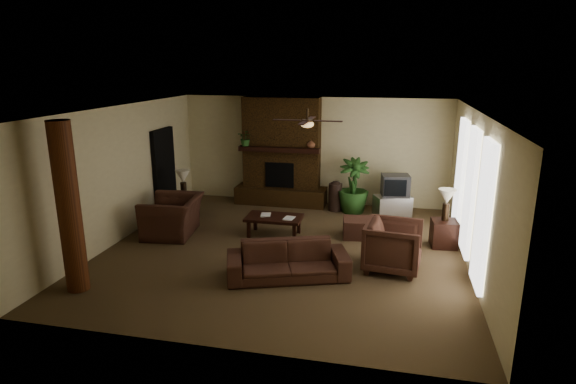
% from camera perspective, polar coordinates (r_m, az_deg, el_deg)
% --- Properties ---
extents(room_shell, '(7.00, 7.00, 7.00)m').
position_cam_1_polar(room_shell, '(9.15, -0.54, 1.17)').
color(room_shell, brown).
rests_on(room_shell, ground).
extents(fireplace, '(2.40, 0.70, 2.80)m').
position_cam_1_polar(fireplace, '(12.44, -0.79, 3.80)').
color(fireplace, '#492E13').
rests_on(fireplace, ground).
extents(windows, '(0.08, 3.65, 2.35)m').
position_cam_1_polar(windows, '(9.24, 21.08, -0.04)').
color(windows, white).
rests_on(windows, ground).
extents(log_column, '(0.36, 0.36, 2.80)m').
position_cam_1_polar(log_column, '(8.27, -24.93, -1.82)').
color(log_column, '#5E2F17').
rests_on(log_column, ground).
extents(doorway, '(0.10, 1.00, 2.10)m').
position_cam_1_polar(doorway, '(12.05, -14.70, 2.41)').
color(doorway, black).
rests_on(doorway, ground).
extents(ceiling_fan, '(1.35, 1.35, 0.37)m').
position_cam_1_polar(ceiling_fan, '(9.15, 2.34, 8.36)').
color(ceiling_fan, '#302215').
rests_on(ceiling_fan, ceiling).
extents(sofa, '(2.19, 1.26, 0.82)m').
position_cam_1_polar(sofa, '(8.27, -0.03, -7.63)').
color(sofa, '#46281E').
rests_on(sofa, ground).
extents(armchair_left, '(0.99, 1.38, 1.12)m').
position_cam_1_polar(armchair_left, '(10.54, -13.80, -2.11)').
color(armchair_left, '#46281E').
rests_on(armchair_left, ground).
extents(armchair_right, '(1.01, 1.06, 0.99)m').
position_cam_1_polar(armchair_right, '(8.74, 12.59, -6.12)').
color(armchair_right, '#46281E').
rests_on(armchair_right, ground).
extents(coffee_table, '(1.20, 0.70, 0.43)m').
position_cam_1_polar(coffee_table, '(10.24, -1.69, -3.27)').
color(coffee_table, black).
rests_on(coffee_table, ground).
extents(ottoman, '(0.67, 0.67, 0.40)m').
position_cam_1_polar(ottoman, '(10.32, 8.35, -4.30)').
color(ottoman, '#46281E').
rests_on(ottoman, ground).
extents(tv_stand, '(0.98, 0.79, 0.50)m').
position_cam_1_polar(tv_stand, '(11.88, 12.48, -1.61)').
color(tv_stand, silver).
rests_on(tv_stand, ground).
extents(tv, '(0.72, 0.62, 0.52)m').
position_cam_1_polar(tv, '(11.77, 12.82, 0.78)').
color(tv, '#37373A').
rests_on(tv, tv_stand).
extents(floor_vase, '(0.34, 0.34, 0.77)m').
position_cam_1_polar(floor_vase, '(12.01, 5.72, -0.24)').
color(floor_vase, '#31211B').
rests_on(floor_vase, ground).
extents(floor_plant, '(1.08, 1.51, 0.76)m').
position_cam_1_polar(floor_plant, '(11.94, 7.85, -0.65)').
color(floor_plant, '#295221').
rests_on(floor_plant, ground).
extents(side_table_left, '(0.60, 0.60, 0.55)m').
position_cam_1_polar(side_table_left, '(11.67, -12.37, -1.80)').
color(side_table_left, black).
rests_on(side_table_left, ground).
extents(lamp_left, '(0.38, 0.38, 0.65)m').
position_cam_1_polar(lamp_left, '(11.44, -12.55, 1.62)').
color(lamp_left, '#302215').
rests_on(lamp_left, side_table_left).
extents(side_table_right, '(0.54, 0.54, 0.55)m').
position_cam_1_polar(side_table_right, '(10.18, 18.29, -4.78)').
color(side_table_right, black).
rests_on(side_table_right, ground).
extents(lamp_right, '(0.43, 0.43, 0.65)m').
position_cam_1_polar(lamp_right, '(10.00, 18.62, -0.79)').
color(lamp_right, '#302215').
rests_on(lamp_right, side_table_right).
extents(mantel_plant, '(0.50, 0.52, 0.33)m').
position_cam_1_polar(mantel_plant, '(12.29, -5.11, 6.30)').
color(mantel_plant, '#295221').
rests_on(mantel_plant, fireplace).
extents(mantel_vase, '(0.26, 0.26, 0.22)m').
position_cam_1_polar(mantel_vase, '(11.99, 2.81, 5.85)').
color(mantel_vase, brown).
rests_on(mantel_vase, fireplace).
extents(book_a, '(0.22, 0.06, 0.29)m').
position_cam_1_polar(book_a, '(10.26, -3.31, -2.07)').
color(book_a, '#999999').
rests_on(book_a, coffee_table).
extents(book_b, '(0.21, 0.05, 0.29)m').
position_cam_1_polar(book_b, '(10.05, -0.45, -2.41)').
color(book_b, '#999999').
rests_on(book_b, coffee_table).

